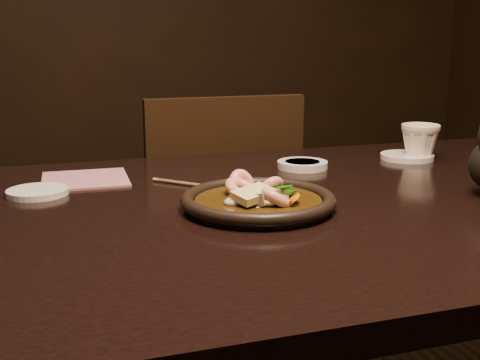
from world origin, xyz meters
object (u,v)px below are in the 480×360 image
object	(u,v)px
table	(336,237)
plate	(258,201)
chair	(214,241)
tea_cup	(420,141)

from	to	relation	value
table	plate	bearing A→B (deg)	-167.32
table	chair	world-z (taller)	chair
chair	plate	distance (m)	0.69
table	plate	distance (m)	0.19
plate	tea_cup	xyz separation A→B (m)	(0.49, 0.27, 0.03)
tea_cup	plate	bearing A→B (deg)	-151.00
table	chair	distance (m)	0.62
plate	tea_cup	bearing A→B (deg)	29.00
chair	tea_cup	bearing A→B (deg)	138.54
table	chair	xyz separation A→B (m)	(-0.07, 0.58, -0.19)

